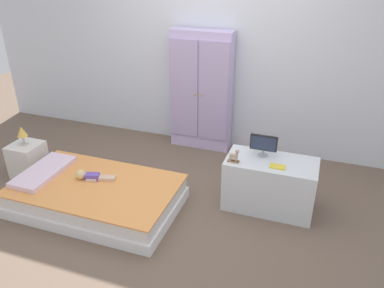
{
  "coord_description": "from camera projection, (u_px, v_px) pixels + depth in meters",
  "views": [
    {
      "loc": [
        1.24,
        -2.86,
        2.3
      ],
      "look_at": [
        0.1,
        0.36,
        0.57
      ],
      "focal_mm": 36.06,
      "sensor_mm": 36.0,
      "label": 1
    }
  ],
  "objects": [
    {
      "name": "ground_plane",
      "position": [
        170.0,
        210.0,
        3.82
      ],
      "size": [
        10.0,
        10.0,
        0.02
      ],
      "primitive_type": "cube",
      "color": "brown"
    },
    {
      "name": "back_wall",
      "position": [
        218.0,
        39.0,
        4.52
      ],
      "size": [
        6.4,
        0.05,
        2.7
      ],
      "primitive_type": "cube",
      "color": "silver",
      "rests_on": "ground_plane"
    },
    {
      "name": "bed",
      "position": [
        97.0,
        196.0,
        3.79
      ],
      "size": [
        1.59,
        0.95,
        0.27
      ],
      "color": "white",
      "rests_on": "ground_plane"
    },
    {
      "name": "pillow",
      "position": [
        44.0,
        171.0,
        3.89
      ],
      "size": [
        0.32,
        0.68,
        0.05
      ],
      "primitive_type": "cube",
      "color": "silver",
      "rests_on": "bed"
    },
    {
      "name": "doll",
      "position": [
        88.0,
        176.0,
        3.79
      ],
      "size": [
        0.39,
        0.17,
        0.1
      ],
      "color": "#6B4CB2",
      "rests_on": "bed"
    },
    {
      "name": "nightstand",
      "position": [
        28.0,
        160.0,
        4.31
      ],
      "size": [
        0.32,
        0.32,
        0.38
      ],
      "primitive_type": "cube",
      "color": "silver",
      "rests_on": "ground_plane"
    },
    {
      "name": "table_lamp",
      "position": [
        22.0,
        132.0,
        4.16
      ],
      "size": [
        0.11,
        0.11,
        0.21
      ],
      "color": "#B7B2AD",
      "rests_on": "nightstand"
    },
    {
      "name": "wardrobe",
      "position": [
        201.0,
        91.0,
        4.71
      ],
      "size": [
        0.75,
        0.25,
        1.48
      ],
      "color": "silver",
      "rests_on": "ground_plane"
    },
    {
      "name": "tv_stand",
      "position": [
        270.0,
        184.0,
        3.74
      ],
      "size": [
        0.86,
        0.44,
        0.52
      ],
      "primitive_type": "cube",
      "color": "silver",
      "rests_on": "ground_plane"
    },
    {
      "name": "tv_monitor",
      "position": [
        264.0,
        144.0,
        3.66
      ],
      "size": [
        0.26,
        0.1,
        0.21
      ],
      "color": "#99999E",
      "rests_on": "tv_stand"
    },
    {
      "name": "rocking_horse_toy",
      "position": [
        235.0,
        156.0,
        3.58
      ],
      "size": [
        0.11,
        0.04,
        0.13
      ],
      "color": "#8E6642",
      "rests_on": "tv_stand"
    },
    {
      "name": "book_yellow",
      "position": [
        277.0,
        167.0,
        3.52
      ],
      "size": [
        0.14,
        0.08,
        0.01
      ],
      "primitive_type": "cube",
      "color": "gold",
      "rests_on": "tv_stand"
    }
  ]
}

